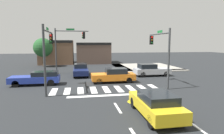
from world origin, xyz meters
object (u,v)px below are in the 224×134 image
object	(u,v)px
car_blue	(37,78)
car_yellow	(155,104)
roadside_tree	(43,48)
traffic_signal_southeast	(160,47)
car_navy	(81,70)
traffic_signal_northwest	(68,42)
traffic_signal_southwest	(48,47)
car_orange	(114,75)
car_silver	(151,70)

from	to	relation	value
car_blue	car_yellow	distance (m)	12.89
roadside_tree	traffic_signal_southeast	bearing A→B (deg)	-51.50
car_yellow	car_navy	xyz separation A→B (m)	(-3.98, 14.76, 0.02)
traffic_signal_northwest	traffic_signal_southwest	world-z (taller)	traffic_signal_northwest
traffic_signal_northwest	car_orange	size ratio (longest dim) A/B	1.34
traffic_signal_southwest	car_blue	bearing A→B (deg)	29.73
traffic_signal_southeast	car_navy	size ratio (longest dim) A/B	1.18
car_silver	car_orange	world-z (taller)	car_silver
traffic_signal_northwest	car_orange	bearing A→B (deg)	-54.40
traffic_signal_northwest	roadside_tree	xyz separation A→B (m)	(-4.71, 8.43, -0.89)
traffic_signal_southeast	car_yellow	bearing A→B (deg)	154.29
car_yellow	car_blue	bearing A→B (deg)	40.24
traffic_signal_southeast	roadside_tree	bearing A→B (deg)	38.50
car_navy	traffic_signal_southwest	bearing A→B (deg)	-20.67
car_silver	traffic_signal_southeast	bearing A→B (deg)	-102.62
traffic_signal_southeast	car_orange	size ratio (longest dim) A/B	1.20
traffic_signal_northwest	car_yellow	world-z (taller)	traffic_signal_northwest
traffic_signal_northwest	traffic_signal_southwest	size ratio (longest dim) A/B	1.10
car_blue	car_yellow	bearing A→B (deg)	130.24
traffic_signal_southeast	car_silver	size ratio (longest dim) A/B	1.23
traffic_signal_northwest	car_orange	world-z (taller)	traffic_signal_northwest
traffic_signal_southeast	car_silver	bearing A→B (deg)	-12.62
traffic_signal_southeast	traffic_signal_northwest	xyz separation A→B (m)	(-9.31, 9.19, 0.48)
traffic_signal_southwest	roadside_tree	xyz separation A→B (m)	(-3.49, 18.06, -0.50)
traffic_signal_northwest	car_silver	world-z (taller)	traffic_signal_northwest
traffic_signal_northwest	car_silver	distance (m)	11.74
car_silver	car_orange	distance (m)	6.21
traffic_signal_southwest	car_orange	world-z (taller)	traffic_signal_southwest
traffic_signal_northwest	car_yellow	bearing A→B (deg)	-71.58
car_yellow	roadside_tree	size ratio (longest dim) A/B	0.88
traffic_signal_southwest	car_silver	bearing A→B (deg)	-64.27
roadside_tree	car_orange	bearing A→B (deg)	-57.77
traffic_signal_southwest	car_blue	size ratio (longest dim) A/B	1.18
traffic_signal_southwest	car_navy	distance (m)	8.65
car_yellow	car_navy	world-z (taller)	car_navy
traffic_signal_northwest	traffic_signal_southeast	bearing A→B (deg)	-44.64
car_blue	traffic_signal_southeast	bearing A→B (deg)	169.76
traffic_signal_southeast	car_yellow	distance (m)	9.04
car_silver	roadside_tree	xyz separation A→B (m)	(-15.17, 12.44, 2.61)
roadside_tree	car_navy	bearing A→B (deg)	-58.91
traffic_signal_southwest	car_silver	size ratio (longest dim) A/B	1.25
car_blue	car_silver	bearing A→B (deg)	-167.15
traffic_signal_southeast	car_navy	world-z (taller)	traffic_signal_southeast
car_orange	traffic_signal_southeast	bearing A→B (deg)	153.46
car_navy	traffic_signal_northwest	bearing A→B (deg)	-142.00
car_orange	roadside_tree	world-z (taller)	roadside_tree
traffic_signal_northwest	car_silver	bearing A→B (deg)	-20.98
car_blue	car_orange	distance (m)	7.77
car_navy	roadside_tree	size ratio (longest dim) A/B	0.92
traffic_signal_southwest	car_orange	distance (m)	7.47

